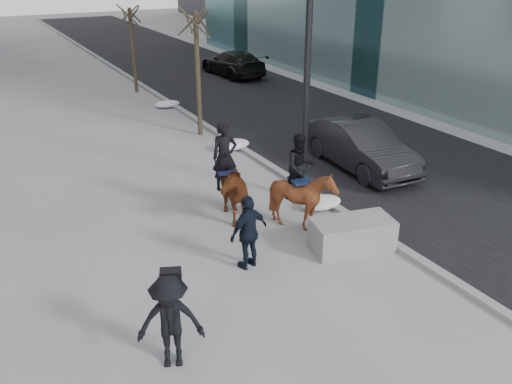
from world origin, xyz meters
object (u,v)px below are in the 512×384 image
mounted_left (227,185)px  mounted_right (302,192)px  car_near (360,146)px  planter (352,235)px

mounted_left → mounted_right: size_ratio=1.07×
car_near → mounted_right: bearing=-143.3°
mounted_right → planter: bearing=-73.8°
mounted_left → mounted_right: 1.97m
car_near → mounted_left: size_ratio=1.76×
mounted_left → car_near: bearing=13.5°
car_near → mounted_left: (-5.46, -1.31, 0.22)m
planter → mounted_left: (-1.91, 2.85, 0.60)m
planter → mounted_right: bearing=106.2°
planter → car_near: car_near is taller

